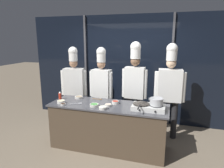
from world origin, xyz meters
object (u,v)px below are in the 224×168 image
object	(u,v)px
prep_bowl_chicken	(108,105)
chef_line	(135,81)
stock_pot	(156,101)
chef_sous	(101,83)
prep_bowl_mushrooms	(79,97)
prep_bowl_soy_glaze	(63,104)
serving_spoon_slotted	(79,103)
squeeze_bottle_chili	(60,96)
chef_head	(74,82)
prep_bowl_scallions	(94,105)
prep_bowl_noodles	(61,102)
portable_stove	(149,107)
prep_bowl_chili_flakes	(115,102)
chef_pastry	(170,86)
prep_bowl_bean_sprouts	(103,108)
frying_pan	(141,103)
serving_spoon_solid	(99,99)

from	to	relation	value
prep_bowl_chicken	chef_line	bearing A→B (deg)	67.61
stock_pot	prep_bowl_chicken	xyz separation A→B (m)	(-0.87, -0.02, -0.14)
chef_sous	prep_bowl_mushrooms	bearing A→B (deg)	66.95
prep_bowl_soy_glaze	serving_spoon_slotted	distance (m)	0.29
squeeze_bottle_chili	chef_head	xyz separation A→B (m)	(-0.04, 0.71, 0.13)
stock_pot	prep_bowl_mushrooms	distance (m)	1.65
squeeze_bottle_chili	prep_bowl_scallions	distance (m)	0.86
prep_bowl_noodles	chef_head	world-z (taller)	chef_head
prep_bowl_soy_glaze	chef_line	xyz separation A→B (m)	(1.18, 1.02, 0.31)
squeeze_bottle_chili	prep_bowl_mushrooms	xyz separation A→B (m)	(0.34, 0.18, -0.06)
prep_bowl_mushrooms	squeeze_bottle_chili	bearing A→B (deg)	-151.68
portable_stove	prep_bowl_soy_glaze	size ratio (longest dim) A/B	5.50
portable_stove	stock_pot	distance (m)	0.18
prep_bowl_chili_flakes	chef_sous	xyz separation A→B (m)	(-0.52, 0.67, 0.20)
squeeze_bottle_chili	prep_bowl_noodles	distance (m)	0.26
prep_bowl_chili_flakes	chef_pastry	size ratio (longest dim) A/B	0.07
prep_bowl_mushrooms	prep_bowl_bean_sprouts	bearing A→B (deg)	-34.52
frying_pan	serving_spoon_solid	distance (m)	0.98
prep_bowl_mushrooms	prep_bowl_chicken	world-z (taller)	prep_bowl_mushrooms
stock_pot	chef_pastry	world-z (taller)	chef_pastry
prep_bowl_soy_glaze	serving_spoon_slotted	world-z (taller)	prep_bowl_soy_glaze
prep_bowl_chili_flakes	prep_bowl_soy_glaze	size ratio (longest dim) A/B	1.31
frying_pan	prep_bowl_soy_glaze	world-z (taller)	frying_pan
prep_bowl_scallions	chef_line	world-z (taller)	chef_line
frying_pan	prep_bowl_chicken	size ratio (longest dim) A/B	4.17
squeeze_bottle_chili	prep_bowl_noodles	size ratio (longest dim) A/B	1.15
prep_bowl_chili_flakes	squeeze_bottle_chili	bearing A→B (deg)	-177.28
serving_spoon_slotted	chef_sous	size ratio (longest dim) A/B	0.12
portable_stove	squeeze_bottle_chili	xyz separation A→B (m)	(-1.82, 0.09, 0.04)
squeeze_bottle_chili	chef_head	bearing A→B (deg)	92.85
prep_bowl_bean_sprouts	serving_spoon_solid	world-z (taller)	prep_bowl_bean_sprouts
prep_bowl_noodles	serving_spoon_solid	size ratio (longest dim) A/B	0.67
prep_bowl_chicken	chef_line	size ratio (longest dim) A/B	0.06
prep_bowl_bean_sprouts	chef_line	world-z (taller)	chef_line
chef_line	chef_pastry	size ratio (longest dim) A/B	1.01
frying_pan	chef_sous	world-z (taller)	chef_sous
prep_bowl_bean_sprouts	serving_spoon_slotted	size ratio (longest dim) A/B	0.65
prep_bowl_chili_flakes	frying_pan	bearing A→B (deg)	-16.29
serving_spoon_slotted	chef_line	bearing A→B (deg)	42.88
portable_stove	prep_bowl_soy_glaze	distance (m)	1.59
portable_stove	chef_pastry	size ratio (longest dim) A/B	0.28
prep_bowl_mushrooms	serving_spoon_slotted	world-z (taller)	prep_bowl_mushrooms
stock_pot	serving_spoon_solid	size ratio (longest dim) A/B	1.13
prep_bowl_soy_glaze	prep_bowl_noodles	xyz separation A→B (m)	(-0.10, 0.10, 0.01)
serving_spoon_slotted	chef_sous	distance (m)	0.92
prep_bowl_noodles	chef_sous	world-z (taller)	chef_sous
stock_pot	prep_bowl_chili_flakes	xyz separation A→B (m)	(-0.78, 0.15, -0.13)
chef_head	chef_sous	distance (m)	0.69
portable_stove	chef_pastry	world-z (taller)	chef_pastry
stock_pot	chef_pastry	bearing A→B (deg)	75.95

